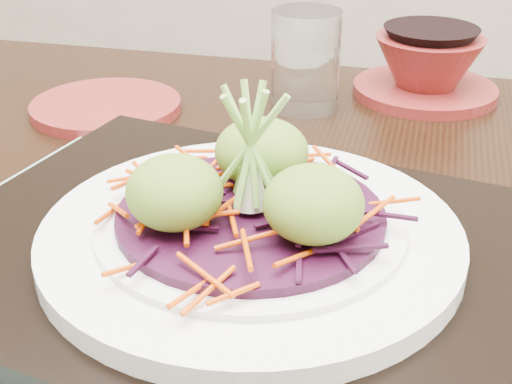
% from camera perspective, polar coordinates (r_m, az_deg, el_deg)
% --- Properties ---
extents(dining_table, '(1.24, 0.88, 0.74)m').
position_cam_1_polar(dining_table, '(0.61, 0.68, -10.09)').
color(dining_table, black).
rests_on(dining_table, ground).
extents(placemat, '(0.57, 0.49, 0.00)m').
position_cam_1_polar(placemat, '(0.48, -0.41, -6.44)').
color(placemat, '#86AD96').
rests_on(placemat, dining_table).
extents(serving_tray, '(0.49, 0.42, 0.02)m').
position_cam_1_polar(serving_tray, '(0.48, -0.42, -5.28)').
color(serving_tray, black).
rests_on(serving_tray, placemat).
extents(white_plate, '(0.28, 0.28, 0.02)m').
position_cam_1_polar(white_plate, '(0.47, -0.43, -3.36)').
color(white_plate, white).
rests_on(white_plate, serving_tray).
extents(cabbage_bed, '(0.17, 0.17, 0.01)m').
position_cam_1_polar(cabbage_bed, '(0.46, -0.43, -1.87)').
color(cabbage_bed, '#320A24').
rests_on(cabbage_bed, white_plate).
extents(carrot_julienne, '(0.21, 0.21, 0.01)m').
position_cam_1_polar(carrot_julienne, '(0.46, -0.43, -0.94)').
color(carrot_julienne, '#C63F03').
rests_on(carrot_julienne, cabbage_bed).
extents(guacamole_scoops, '(0.15, 0.13, 0.05)m').
position_cam_1_polar(guacamole_scoops, '(0.45, -0.46, 0.82)').
color(guacamole_scoops, '#557523').
rests_on(guacamole_scoops, cabbage_bed).
extents(scallion_garnish, '(0.06, 0.06, 0.10)m').
position_cam_1_polar(scallion_garnish, '(0.44, -0.45, 3.31)').
color(scallion_garnish, '#82C04C').
rests_on(scallion_garnish, cabbage_bed).
extents(terracotta_side_plate, '(0.18, 0.18, 0.01)m').
position_cam_1_polar(terracotta_side_plate, '(0.77, -11.91, 6.71)').
color(terracotta_side_plate, maroon).
rests_on(terracotta_side_plate, dining_table).
extents(water_glass, '(0.09, 0.09, 0.10)m').
position_cam_1_polar(water_glass, '(0.75, 3.99, 10.49)').
color(water_glass, white).
rests_on(water_glass, dining_table).
extents(terracotta_bowl_set, '(0.18, 0.18, 0.07)m').
position_cam_1_polar(terracotta_bowl_set, '(0.81, 13.52, 9.51)').
color(terracotta_bowl_set, maroon).
rests_on(terracotta_bowl_set, dining_table).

